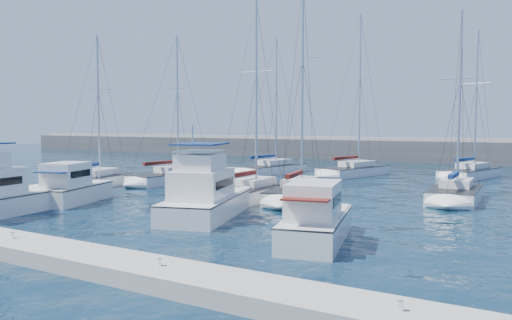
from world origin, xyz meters
The scene contains 17 objects.
ground centered at (0.00, 0.00, 0.00)m, with size 220.00×220.00×0.00m, color black.
breakwater centered at (0.00, 52.00, 1.05)m, with size 160.00×6.00×4.45m.
dock centered at (0.00, -11.00, 0.30)m, with size 40.00×2.20×0.60m, color gray.
dock_cleat_centre centered at (0.00, -11.00, 0.72)m, with size 0.16×0.16×0.25m, color silver.
dock_cleat_near_stbd centered at (8.00, -11.00, 0.72)m, with size 0.16×0.16×0.25m, color silver.
dock_cleat_far_stbd centered at (16.00, -11.00, 0.72)m, with size 0.16×0.16×0.25m, color silver.
motor_yacht_port_outer centered at (-8.83, -0.86, 0.94)m, with size 4.28×6.56×3.20m.
motor_yacht_stbd_inner centered at (2.15, -0.39, 1.13)m, with size 5.63×9.27×4.69m.
motor_yacht_stbd_outer centered at (10.14, -2.96, 0.94)m, with size 4.00×7.19×3.20m.
sailboat_mid_a centered at (-14.29, 6.04, 0.51)m, with size 4.64×8.33×13.32m.
sailboat_mid_b centered at (-10.63, 11.82, 0.51)m, with size 4.02×8.71×13.83m.
sailboat_mid_c centered at (1.05, 6.51, 0.53)m, with size 2.96×7.50×14.53m.
sailboat_mid_d centered at (3.96, 8.25, 0.54)m, with size 4.69×8.56×16.17m.
sailboat_mid_e centered at (13.62, 13.29, 0.52)m, with size 3.28×7.38×13.62m.
sailboat_back_a centered at (-6.99, 24.17, 0.52)m, with size 4.47×9.54×15.19m.
sailboat_back_b centered at (1.59, 26.53, 0.54)m, with size 5.52×9.48×17.12m.
sailboat_back_c centered at (12.45, 30.20, 0.53)m, with size 5.33×8.87×15.18m.
Camera 1 is at (19.08, -23.50, 5.29)m, focal length 35.00 mm.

